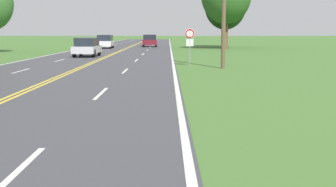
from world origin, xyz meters
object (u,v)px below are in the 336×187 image
traffic_sign (190,38)px  car_dark_green_hatchback_distant (150,38)px  car_white_van_mid_far (105,41)px  car_maroon_hatchback_receding (150,40)px  tree_left_verge (226,6)px  car_silver_hatchback_mid_near (87,47)px

traffic_sign → car_dark_green_hatchback_distant: bearing=94.7°
car_white_van_mid_far → car_maroon_hatchback_receding: car_white_van_mid_far is taller
car_maroon_hatchback_receding → tree_left_verge: bearing=81.0°
car_maroon_hatchback_receding → car_dark_green_hatchback_distant: size_ratio=0.88×
tree_left_verge → traffic_sign: bearing=-100.5°
car_dark_green_hatchback_distant → traffic_sign: bearing=6.3°
car_silver_hatchback_mid_near → car_white_van_mid_far: (-0.99, 18.68, 0.02)m
car_maroon_hatchback_receding → car_dark_green_hatchback_distant: bearing=-178.7°
car_silver_hatchback_mid_near → car_dark_green_hatchback_distant: car_silver_hatchback_mid_near is taller
car_dark_green_hatchback_distant → car_white_van_mid_far: bearing=-7.1°
traffic_sign → car_maroon_hatchback_receding: size_ratio=0.62×
traffic_sign → car_maroon_hatchback_receding: traffic_sign is taller
car_white_van_mid_far → car_silver_hatchback_mid_near: bearing=-178.1°
car_maroon_hatchback_receding → car_dark_green_hatchback_distant: car_maroon_hatchback_receding is taller
traffic_sign → tree_left_verge: 33.83m
traffic_sign → tree_left_verge: tree_left_verge is taller
traffic_sign → car_dark_green_hatchback_distant: (-4.66, 57.20, -0.90)m
traffic_sign → car_white_van_mid_far: (-9.03, 28.81, -0.84)m
tree_left_verge → car_silver_hatchback_mid_near: bearing=-121.7°
car_silver_hatchback_mid_near → car_maroon_hatchback_receding: (4.26, 24.35, 0.02)m
car_silver_hatchback_mid_near → car_dark_green_hatchback_distant: 47.20m
car_white_van_mid_far → car_dark_green_hatchback_distant: size_ratio=1.07×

